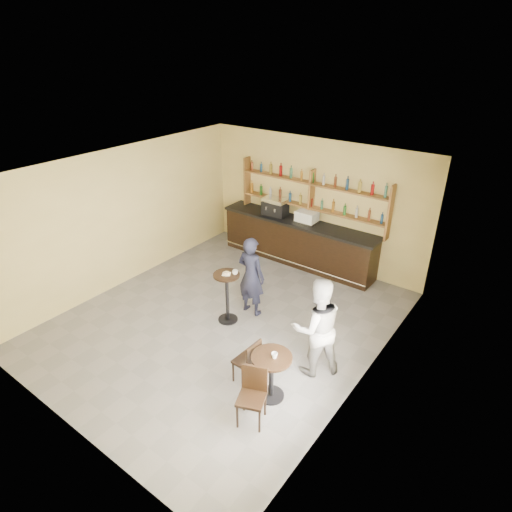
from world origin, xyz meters
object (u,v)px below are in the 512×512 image
Objects in this scene: bar_counter at (298,242)px; pastry_case at (307,217)px; pedestal_table at (227,298)px; patron_second at (317,327)px; man_main at (251,276)px; cafe_table at (271,377)px; chair_south at (251,398)px; chair_west at (246,361)px; espresso_machine at (275,207)px.

pastry_case is (0.23, 0.00, 0.73)m from bar_counter.
pedestal_table is 2.23m from patron_second.
pastry_case is at bearing -85.24° from man_main.
chair_south is at bearing -85.24° from cafe_table.
man_main is 2.99m from chair_south.
man_main reaches higher than chair_south.
chair_west is 0.92× the size of chair_south.
chair_west is at bearing 124.97° from man_main.
chair_south is at bearing -42.44° from pedestal_table.
pedestal_table is at bearing -53.94° from patron_second.
man_main is at bearing 134.54° from cafe_table.
espresso_machine is 4.97m from chair_west.
man_main is (0.20, -2.56, -0.44)m from pastry_case.
chair_west is (-0.55, 0.05, 0.02)m from cafe_table.
pedestal_table is 1.17× the size of chair_south.
patron_second is at bearing -54.18° from bar_counter.
man_main is at bearing -80.46° from bar_counter.
pedestal_table is at bearing 116.30° from chair_south.
pastry_case reaches higher than cafe_table.
man_main is 2.13m from patron_second.
pastry_case is at bearing -5.47° from espresso_machine.
bar_counter is 8.21× the size of pastry_case.
cafe_table is at bearing 87.94° from chair_west.
espresso_machine is 1.20× the size of pastry_case.
espresso_machine is at bearing -148.15° from chair_west.
patron_second is at bearing 76.02° from cafe_table.
patron_second is (3.14, -3.34, -0.46)m from espresso_machine.
pedestal_table is 0.67m from man_main.
patron_second reaches higher than pastry_case.
pastry_case is 5.38m from chair_south.
bar_counter is at bearing 92.99° from chair_south.
espresso_machine is 0.57× the size of pedestal_table.
chair_south is at bearing 127.35° from man_main.
bar_counter is 5.12× the size of cafe_table.
cafe_table is (1.94, -1.22, -0.13)m from pedestal_table.
patron_second is (0.19, 1.58, 0.45)m from chair_south.
espresso_machine is 0.36× the size of man_main.
espresso_machine is at bearing -94.50° from patron_second.
pastry_case is at bearing -158.86° from chair_west.
cafe_table is (1.74, -1.77, -0.46)m from man_main.
patron_second is at bearing -6.27° from pedestal_table.
patron_second is (2.41, -3.34, 0.34)m from bar_counter.
chair_west is at bearing -40.09° from pedestal_table.
pedestal_table is (0.95, -3.10, -0.83)m from espresso_machine.
cafe_table is 0.89× the size of chair_south.
chair_west is (1.39, -1.17, -0.12)m from pedestal_table.
cafe_table is at bearing -63.37° from bar_counter.
bar_counter is at bearing 116.63° from cafe_table.
man_main is (0.43, -2.56, 0.30)m from bar_counter.
patron_second is (2.19, -0.24, 0.37)m from pedestal_table.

